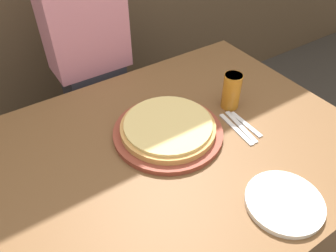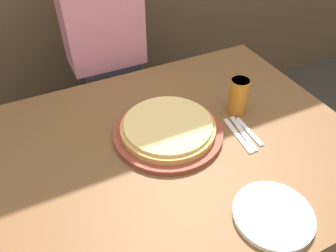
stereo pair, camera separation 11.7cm
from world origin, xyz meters
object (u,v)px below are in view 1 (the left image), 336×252
Objects in this scene: pizza_on_board at (168,129)px; dinner_knife at (241,127)px; spoon at (246,124)px; diner_person at (93,74)px; dinner_plate at (284,202)px; fork at (236,129)px; beer_glass at (232,90)px.

dinner_knife is at bearing -25.28° from pizza_on_board.
pizza_on_board is 2.44× the size of spoon.
diner_person is (-0.28, 0.75, -0.07)m from dinner_knife.
dinner_plate is 1.20× the size of fork.
pizza_on_board is at bearing -87.00° from diner_person.
pizza_on_board reaches higher than dinner_knife.
pizza_on_board is 0.30m from spoon.
pizza_on_board is 0.30× the size of diner_person.
dinner_plate is 1.20× the size of dinner_knife.
diner_person is at bearing 93.00° from pizza_on_board.
dinner_plate is (-0.18, -0.45, -0.07)m from beer_glass.
diner_person is at bearing 109.02° from fork.
dinner_knife is at bearing 68.20° from dinner_plate.
dinner_knife is 1.18× the size of spoon.
dinner_plate is at bearing -81.90° from diner_person.
pizza_on_board is 2.73× the size of beer_glass.
fork is at bearing -180.00° from dinner_knife.
pizza_on_board is at bearing 154.72° from dinner_knife.
spoon is at bearing -101.52° from beer_glass.
beer_glass reaches higher than fork.
spoon is at bearing -67.64° from diner_person.
diner_person is at bearing 112.36° from spoon.
fork is at bearing -70.98° from diner_person.
beer_glass is at bearing 78.48° from spoon.
dinner_plate is 0.17× the size of diner_person.
dinner_knife is (0.13, 0.33, -0.01)m from dinner_plate.
pizza_on_board is 2.07× the size of fork.
beer_glass reaches higher than dinner_plate.
fork is 0.05m from spoon.
dinner_knife is (0.02, 0.00, 0.00)m from fork.
diner_person reaches higher than dinner_plate.
fork is (-0.07, -0.12, -0.08)m from beer_glass.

